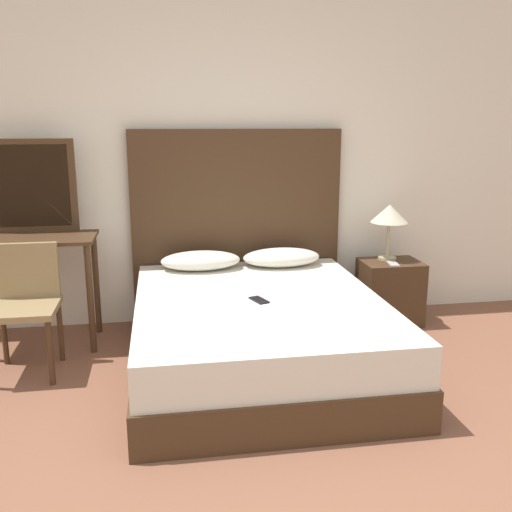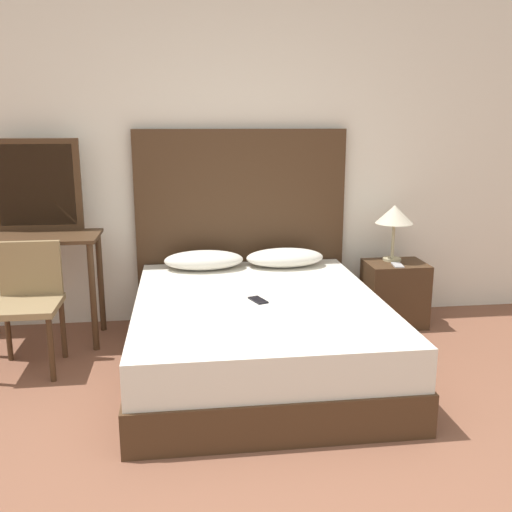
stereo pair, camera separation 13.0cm
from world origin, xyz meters
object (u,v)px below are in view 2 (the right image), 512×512
phone_on_bed (258,300)px  vanity_desk (35,257)px  nightstand (394,293)px  chair (28,296)px  phone_on_nightstand (398,265)px  bed (258,333)px  table_lamp (394,216)px

phone_on_bed → vanity_desk: 1.67m
phone_on_bed → vanity_desk: size_ratio=0.18×
nightstand → chair: size_ratio=0.62×
phone_on_nightstand → nightstand: bearing=75.3°
phone_on_bed → chair: bearing=168.4°
nightstand → phone_on_nightstand: 0.27m
bed → vanity_desk: 1.69m
bed → table_lamp: table_lamp is taller
phone_on_bed → nightstand: bearing=32.5°
phone_on_nightstand → vanity_desk: size_ratio=0.18×
bed → chair: bearing=171.0°
nightstand → vanity_desk: bearing=-179.2°
nightstand → vanity_desk: size_ratio=0.56×
table_lamp → vanity_desk: table_lamp is taller
phone_on_bed → nightstand: size_ratio=0.33×
phone_on_bed → table_lamp: table_lamp is taller
vanity_desk → bed: bearing=-23.4°
bed → chair: 1.51m
nightstand → table_lamp: size_ratio=1.14×
table_lamp → chair: size_ratio=0.54×
bed → nightstand: (1.18, 0.69, 0.01)m
nightstand → table_lamp: table_lamp is taller
phone_on_bed → table_lamp: 1.49m
table_lamp → chair: (-2.64, -0.53, -0.38)m
nightstand → vanity_desk: 2.71m
phone_on_bed → table_lamp: size_ratio=0.37×
phone_on_bed → chair: size_ratio=0.20×
bed → chair: chair is taller
bed → phone_on_nightstand: size_ratio=12.28×
bed → nightstand: 1.37m
vanity_desk → nightstand: bearing=0.8°
bed → nightstand: size_ratio=3.87×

